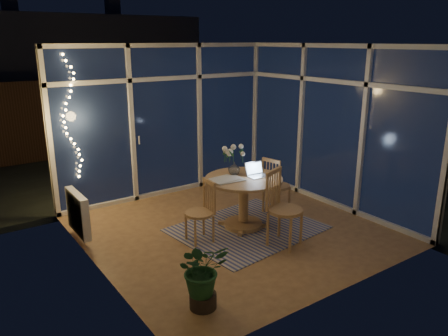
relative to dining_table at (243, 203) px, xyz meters
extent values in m
plane|color=brown|center=(-0.18, 0.02, -0.38)|extent=(4.00, 4.00, 0.00)
plane|color=white|center=(-0.18, 0.02, 2.22)|extent=(4.00, 4.00, 0.00)
cube|color=beige|center=(-0.18, 2.02, 0.92)|extent=(4.00, 0.04, 2.60)
cube|color=beige|center=(-0.18, -1.98, 0.92)|extent=(4.00, 0.04, 2.60)
cube|color=beige|center=(-2.18, 0.02, 0.92)|extent=(0.04, 4.00, 2.60)
cube|color=beige|center=(1.82, 0.02, 0.92)|extent=(0.04, 4.00, 2.60)
cube|color=silver|center=(-0.18, 1.98, 0.92)|extent=(4.00, 0.10, 2.60)
cube|color=silver|center=(1.78, 0.02, 0.92)|extent=(0.10, 4.00, 2.60)
cube|color=silver|center=(-2.12, 0.92, 0.02)|extent=(0.10, 0.70, 0.58)
cube|color=black|center=(0.32, 5.02, -0.44)|extent=(12.00, 6.00, 0.10)
cube|color=#372314|center=(-0.18, 5.52, 0.52)|extent=(11.00, 0.08, 1.80)
cube|color=#32343C|center=(0.12, 8.52, 1.82)|extent=(7.00, 3.00, 2.20)
sphere|color=black|center=(-0.98, 3.42, 0.07)|extent=(0.90, 0.90, 0.90)
cube|color=#BEB19B|center=(0.00, -0.10, -0.37)|extent=(2.14, 1.79, 0.01)
cylinder|color=#976F44|center=(0.00, 0.00, 0.00)|extent=(1.23, 1.23, 0.76)
cube|color=#976F44|center=(-0.79, -0.05, 0.06)|extent=(0.43, 0.43, 0.87)
cube|color=#976F44|center=(0.77, 0.15, 0.08)|extent=(0.51, 0.51, 0.93)
cube|color=#976F44|center=(0.10, -0.78, 0.14)|extent=(0.62, 0.62, 1.04)
imported|color=silver|center=(-0.02, 0.21, 0.48)|extent=(0.22, 0.22, 0.21)
imported|color=white|center=(0.34, 0.14, 0.40)|extent=(0.17, 0.17, 0.04)
cube|color=silver|center=(-0.27, 0.06, 0.39)|extent=(0.41, 0.32, 0.02)
cube|color=black|center=(0.15, -0.11, 0.38)|extent=(0.11, 0.07, 0.01)
imported|color=#17411F|center=(-1.57, -1.38, 0.00)|extent=(0.63, 0.58, 0.76)
camera|label=1|loc=(-3.63, -4.71, 2.28)|focal=35.00mm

